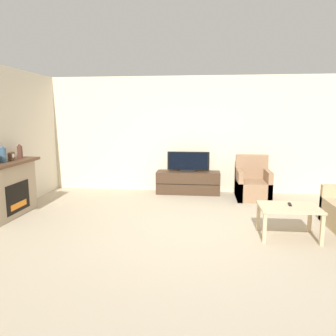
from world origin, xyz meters
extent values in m
plane|color=tan|center=(0.00, 0.00, 0.00)|extent=(24.00, 24.00, 0.00)
cube|color=beige|center=(0.00, 2.94, 1.35)|extent=(12.00, 0.06, 2.70)
cube|color=tan|center=(-3.24, 0.55, 0.48)|extent=(0.35, 1.30, 0.95)
cube|color=black|center=(-3.06, 0.55, 0.36)|extent=(0.01, 0.72, 0.52)
cube|color=orange|center=(-3.06, 0.55, 0.22)|extent=(0.01, 0.50, 0.10)
cube|color=brown|center=(-3.21, 0.55, 0.98)|extent=(0.47, 1.42, 0.05)
cylinder|color=#385670|center=(-3.22, 0.44, 1.12)|extent=(0.12, 0.12, 0.24)
sphere|color=#385670|center=(-3.22, 0.44, 1.25)|extent=(0.06, 0.06, 0.06)
cylinder|color=#512D23|center=(-3.22, 0.98, 1.12)|extent=(0.10, 0.10, 0.23)
sphere|color=#512D23|center=(-3.22, 0.98, 1.24)|extent=(0.05, 0.05, 0.05)
cube|color=brown|center=(-3.22, 0.69, 1.08)|extent=(0.07, 0.11, 0.15)
cylinder|color=white|center=(-3.19, 0.69, 1.09)|extent=(0.00, 0.08, 0.08)
cube|color=#422D1E|center=(-0.13, 2.65, 0.26)|extent=(1.46, 0.44, 0.52)
cube|color=black|center=(-0.13, 2.43, 0.26)|extent=(1.43, 0.01, 0.01)
cube|color=black|center=(-0.13, 2.65, 0.54)|extent=(0.34, 0.18, 0.04)
cube|color=black|center=(-0.13, 2.65, 0.77)|extent=(0.96, 0.03, 0.42)
cube|color=black|center=(-0.13, 2.64, 0.77)|extent=(0.88, 0.01, 0.38)
cube|color=#937051|center=(1.29, 2.28, 0.20)|extent=(0.70, 0.76, 0.40)
cube|color=#937051|center=(1.29, 2.59, 0.67)|extent=(0.70, 0.14, 0.54)
cube|color=#937051|center=(0.99, 2.28, 0.32)|extent=(0.10, 0.76, 0.64)
cube|color=#937051|center=(1.59, 2.28, 0.32)|extent=(0.10, 0.76, 0.64)
cube|color=#CCB289|center=(1.49, 0.04, 0.46)|extent=(0.86, 0.63, 0.03)
cube|color=#CCB289|center=(1.10, -0.23, 0.22)|extent=(0.05, 0.05, 0.45)
cube|color=#CCB289|center=(1.88, -0.23, 0.22)|extent=(0.05, 0.05, 0.45)
cube|color=#CCB289|center=(1.10, 0.32, 0.22)|extent=(0.05, 0.05, 0.45)
cube|color=#CCB289|center=(1.88, 0.32, 0.22)|extent=(0.05, 0.05, 0.45)
cube|color=black|center=(1.51, 0.12, 0.49)|extent=(0.06, 0.15, 0.02)
camera|label=1|loc=(0.22, -4.80, 1.82)|focal=35.00mm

